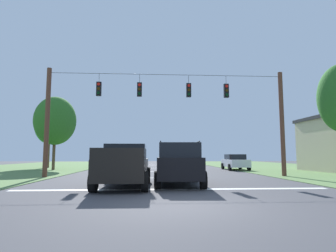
{
  "coord_description": "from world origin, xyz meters",
  "views": [
    {
      "loc": [
        -0.91,
        -8.02,
        1.43
      ],
      "look_at": [
        0.2,
        10.03,
        3.34
      ],
      "focal_mm": 29.64,
      "sensor_mm": 36.0,
      "label": 1
    }
  ],
  "objects_px": {
    "pickup_truck": "(125,165)",
    "tree_roadside_left": "(49,123)",
    "tree_roadside_far_right": "(55,121)",
    "suv_black": "(179,163)",
    "distant_car_crossing_white": "(235,162)",
    "overhead_signal_span": "(167,116)"
  },
  "relations": [
    {
      "from": "tree_roadside_far_right",
      "to": "tree_roadside_left",
      "type": "height_order",
      "value": "tree_roadside_left"
    },
    {
      "from": "tree_roadside_far_right",
      "to": "tree_roadside_left",
      "type": "relative_size",
      "value": 0.95
    },
    {
      "from": "distant_car_crossing_white",
      "to": "suv_black",
      "type": "bearing_deg",
      "value": -117.16
    },
    {
      "from": "tree_roadside_left",
      "to": "overhead_signal_span",
      "type": "bearing_deg",
      "value": -47.34
    },
    {
      "from": "overhead_signal_span",
      "to": "pickup_truck",
      "type": "xyz_separation_m",
      "value": [
        -2.26,
        -5.56,
        -3.11
      ]
    },
    {
      "from": "pickup_truck",
      "to": "suv_black",
      "type": "bearing_deg",
      "value": 10.52
    },
    {
      "from": "overhead_signal_span",
      "to": "tree_roadside_left",
      "type": "relative_size",
      "value": 2.15
    },
    {
      "from": "tree_roadside_far_right",
      "to": "tree_roadside_left",
      "type": "distance_m",
      "value": 5.53
    },
    {
      "from": "pickup_truck",
      "to": "distant_car_crossing_white",
      "type": "distance_m",
      "value": 16.77
    },
    {
      "from": "suv_black",
      "to": "tree_roadside_left",
      "type": "distance_m",
      "value": 23.35
    },
    {
      "from": "pickup_truck",
      "to": "tree_roadside_far_right",
      "type": "distance_m",
      "value": 16.99
    },
    {
      "from": "suv_black",
      "to": "tree_roadside_far_right",
      "type": "height_order",
      "value": "tree_roadside_far_right"
    },
    {
      "from": "overhead_signal_span",
      "to": "distant_car_crossing_white",
      "type": "height_order",
      "value": "overhead_signal_span"
    },
    {
      "from": "overhead_signal_span",
      "to": "pickup_truck",
      "type": "height_order",
      "value": "overhead_signal_span"
    },
    {
      "from": "pickup_truck",
      "to": "tree_roadside_left",
      "type": "bearing_deg",
      "value": 118.44
    },
    {
      "from": "suv_black",
      "to": "tree_roadside_far_right",
      "type": "relative_size",
      "value": 0.69
    },
    {
      "from": "overhead_signal_span",
      "to": "tree_roadside_far_right",
      "type": "bearing_deg",
      "value": 139.56
    },
    {
      "from": "overhead_signal_span",
      "to": "tree_roadside_far_right",
      "type": "relative_size",
      "value": 2.27
    },
    {
      "from": "distant_car_crossing_white",
      "to": "tree_roadside_left",
      "type": "height_order",
      "value": "tree_roadside_left"
    },
    {
      "from": "distant_car_crossing_white",
      "to": "tree_roadside_left",
      "type": "distance_m",
      "value": 21.13
    },
    {
      "from": "pickup_truck",
      "to": "tree_roadside_left",
      "type": "distance_m",
      "value": 22.46
    },
    {
      "from": "distant_car_crossing_white",
      "to": "tree_roadside_far_right",
      "type": "bearing_deg",
      "value": 178.24
    }
  ]
}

